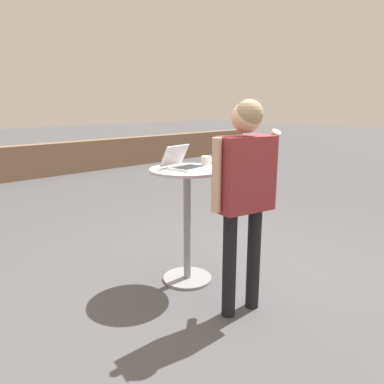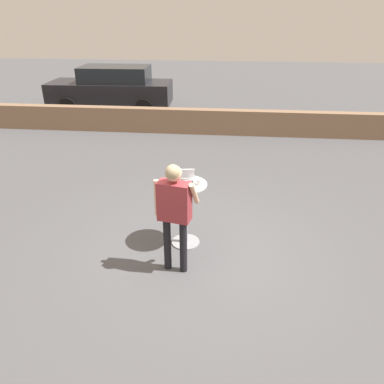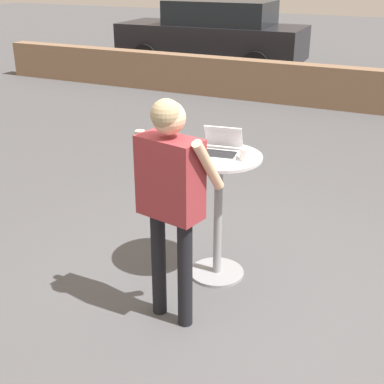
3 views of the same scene
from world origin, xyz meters
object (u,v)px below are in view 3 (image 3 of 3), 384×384
Objects in this scene: cafe_table at (218,201)px; coffee_mug at (246,154)px; laptop at (220,148)px; parked_car_near_street at (213,35)px; standing_person at (170,185)px.

coffee_mug is at bearing -4.09° from cafe_table.
coffee_mug is at bearing -13.38° from laptop.
coffee_mug is 0.03× the size of parked_car_near_street.
parked_car_near_street is (-3.86, 8.79, -0.31)m from laptop.
parked_car_near_street is at bearing 114.85° from coffee_mug.
parked_car_near_street reaches higher than laptop.
parked_car_near_street is at bearing 113.69° from laptop.
laptop is 0.08× the size of parked_car_near_street.
cafe_table is 0.24× the size of parked_car_near_street.
standing_person is 10.28m from parked_car_near_street.
laptop is 0.76m from standing_person.
standing_person is 0.37× the size of parked_car_near_street.
laptop is at bearing 166.62° from coffee_mug.
parked_car_near_street is at bearing 111.69° from standing_person.
standing_person is at bearing -95.22° from cafe_table.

